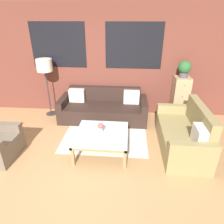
# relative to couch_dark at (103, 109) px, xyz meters

# --- Properties ---
(ground_plane) EXTENTS (16.00, 16.00, 0.00)m
(ground_plane) POSITION_rel_couch_dark_xyz_m (-0.22, -1.95, -0.28)
(ground_plane) COLOR #AD7F51
(wall_back_brick) EXTENTS (8.40, 0.09, 2.80)m
(wall_back_brick) POSITION_rel_couch_dark_xyz_m (-0.22, 0.49, 1.13)
(wall_back_brick) COLOR brown
(wall_back_brick) RESTS_ON ground_plane
(rug) EXTENTS (1.85, 1.61, 0.00)m
(rug) POSITION_rel_couch_dark_xyz_m (0.14, -0.78, -0.27)
(rug) COLOR silver
(rug) RESTS_ON ground_plane
(couch_dark) EXTENTS (2.22, 0.88, 0.78)m
(couch_dark) POSITION_rel_couch_dark_xyz_m (0.00, 0.00, 0.00)
(couch_dark) COLOR black
(couch_dark) RESTS_ON ground_plane
(settee_vintage) EXTENTS (0.80, 1.70, 0.92)m
(settee_vintage) POSITION_rel_couch_dark_xyz_m (1.78, -1.17, 0.03)
(settee_vintage) COLOR olive
(settee_vintage) RESTS_ON ground_plane
(coffee_table) EXTENTS (1.01, 1.01, 0.41)m
(coffee_table) POSITION_rel_couch_dark_xyz_m (0.14, -1.41, 0.08)
(coffee_table) COLOR silver
(coffee_table) RESTS_ON ground_plane
(floor_lamp) EXTENTS (0.39, 0.39, 1.51)m
(floor_lamp) POSITION_rel_couch_dark_xyz_m (-1.48, 0.14, 1.03)
(floor_lamp) COLOR #2D2D2D
(floor_lamp) RESTS_ON ground_plane
(drawer_cabinet) EXTENTS (0.38, 0.43, 1.11)m
(drawer_cabinet) POSITION_rel_couch_dark_xyz_m (1.96, 0.20, 0.28)
(drawer_cabinet) COLOR tan
(drawer_cabinet) RESTS_ON ground_plane
(potted_plant) EXTENTS (0.31, 0.31, 0.40)m
(potted_plant) POSITION_rel_couch_dark_xyz_m (1.96, 0.20, 1.06)
(potted_plant) COLOR #47474C
(potted_plant) RESTS_ON drawer_cabinet
(flower_vase) EXTENTS (0.12, 0.12, 0.21)m
(flower_vase) POSITION_rel_couch_dark_xyz_m (0.12, -1.38, 0.26)
(flower_vase) COLOR silver
(flower_vase) RESTS_ON coffee_table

